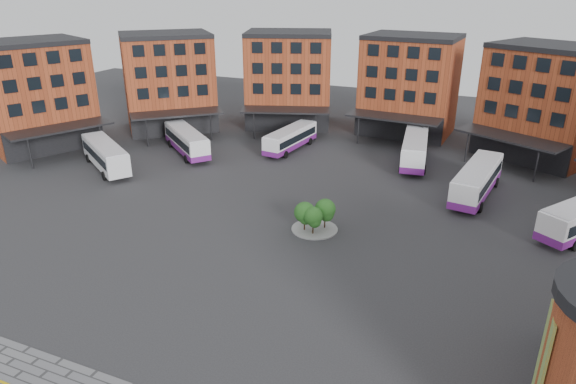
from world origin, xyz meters
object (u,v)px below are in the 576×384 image
at_px(tree_island, 315,215).
at_px(bus_e, 477,180).
at_px(bus_a, 105,154).
at_px(bus_d, 415,148).
at_px(bus_c, 291,138).
at_px(bus_b, 187,141).

bearing_deg(tree_island, bus_e, 48.09).
height_order(bus_a, bus_d, bus_d).
bearing_deg(bus_a, bus_e, -44.76).
relative_size(tree_island, bus_e, 0.34).
bearing_deg(bus_d, bus_c, 176.97).
distance_m(tree_island, bus_e, 19.81).
height_order(bus_a, bus_e, bus_e).
height_order(bus_a, bus_c, bus_a).
relative_size(tree_island, bus_c, 0.40).
distance_m(bus_a, bus_c, 24.28).
xyz_separation_m(bus_c, bus_e, (24.96, -7.24, 0.25)).
relative_size(tree_island, bus_d, 0.34).
height_order(tree_island, bus_b, bus_b).
distance_m(bus_b, bus_c, 14.15).
height_order(tree_island, bus_e, bus_e).
distance_m(tree_island, bus_d, 23.89).
relative_size(bus_a, bus_c, 1.03).
bearing_deg(bus_b, bus_c, -21.32).
relative_size(bus_b, bus_d, 0.84).
distance_m(bus_b, bus_d, 30.22).
bearing_deg(bus_c, bus_d, 11.69).
height_order(tree_island, bus_d, bus_d).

